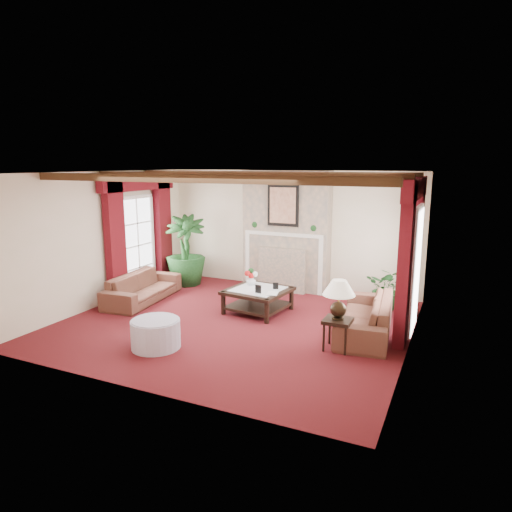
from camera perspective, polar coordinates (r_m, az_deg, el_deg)
The scene contains 23 objects.
floor at distance 8.41m, azimuth -2.57°, elevation -8.34°, with size 6.00×6.00×0.00m, color #400B0B.
ceiling at distance 7.91m, azimuth -2.74°, elevation 10.37°, with size 6.00×6.00×0.00m, color white.
back_wall at distance 10.54m, azimuth 4.19°, elevation 3.28°, with size 6.00×0.02×2.70m, color beige.
left_wall at distance 9.78m, azimuth -18.51°, elevation 2.06°, with size 0.02×5.50×2.70m, color beige.
right_wall at distance 7.22m, azimuth 19.05°, elevation -1.17°, with size 0.02×5.50×2.70m, color beige.
ceiling_beams at distance 7.91m, azimuth -2.74°, elevation 9.94°, with size 6.00×3.00×0.12m, color #332010, non-canonical shape.
fireplace at distance 10.25m, azimuth 3.91°, elevation 10.63°, with size 2.00×0.52×2.70m, color tan, non-canonical shape.
french_door_left at distance 10.42m, azimuth -14.91°, elevation 7.14°, with size 0.10×1.10×2.16m, color white, non-canonical shape.
french_door_right at distance 8.09m, azimuth 19.93°, elevation 5.68°, with size 0.10×1.10×2.16m, color white, non-canonical shape.
curtains_left at distance 10.33m, azimuth -14.55°, elevation 9.46°, with size 0.20×2.40×2.55m, color #4D0A0F, non-canonical shape.
curtains_right at distance 8.07m, azimuth 19.35°, elevation 8.70°, with size 0.20×2.40×2.55m, color #4D0A0F, non-canonical shape.
sofa_left at distance 9.89m, azimuth -14.01°, elevation -3.28°, with size 0.77×2.03×0.77m, color #3E1117.
sofa_right at distance 8.03m, azimuth 13.55°, elevation -6.54°, with size 0.84×2.16×0.82m, color #3E1117.
potted_palm at distance 11.00m, azimuth -8.75°, elevation -1.16°, with size 1.66×1.91×0.93m, color black.
small_plant at distance 9.41m, azimuth 16.09°, elevation -4.47°, with size 0.88×0.95×0.68m, color black.
coffee_table at distance 8.94m, azimuth 0.24°, elevation -5.57°, with size 1.11×1.11×0.45m, color black, non-canonical shape.
side_table at distance 7.31m, azimuth 10.13°, elevation -9.59°, with size 0.42×0.42×0.50m, color black, non-canonical shape.
ottoman at distance 7.44m, azimuth -12.42°, elevation -9.49°, with size 0.77×0.77×0.45m, color #A49DB2.
table_lamp at distance 7.12m, azimuth 10.29°, elevation -5.33°, with size 0.50×0.50×0.64m, color black, non-canonical shape.
flower_vase at distance 9.15m, azimuth -0.62°, elevation -3.07°, with size 0.20×0.21×0.19m, color silver.
book at distance 8.53m, azimuth 1.40°, elevation -3.88°, with size 0.20×0.07×0.28m, color black.
photo_frame_a at distance 8.57m, azimuth 0.27°, elevation -4.18°, with size 0.12×0.02×0.17m, color black, non-canonical shape.
photo_frame_b at distance 8.84m, azimuth 2.47°, elevation -3.78°, with size 0.11×0.02×0.14m, color black, non-canonical shape.
Camera 1 is at (3.62, -7.03, 2.86)m, focal length 32.00 mm.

